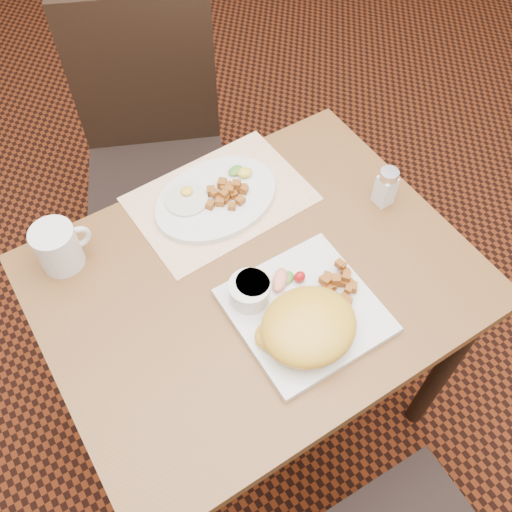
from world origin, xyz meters
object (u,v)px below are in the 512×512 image
object	(u,v)px
table	(257,303)
salt_shaker	(386,186)
chair_far	(154,148)
plate_square	(305,311)
coffee_mug	(58,247)
plate_oval	(216,199)

from	to	relation	value
table	salt_shaker	xyz separation A→B (m)	(0.36, 0.02, 0.16)
chair_far	salt_shaker	size ratio (longest dim) A/B	9.70
table	chair_far	bearing A→B (deg)	85.12
salt_shaker	plate_square	bearing A→B (deg)	-155.70
chair_far	plate_square	bearing A→B (deg)	112.70
plate_square	salt_shaker	world-z (taller)	salt_shaker
table	chair_far	xyz separation A→B (m)	(0.06, 0.68, -0.10)
salt_shaker	coffee_mug	distance (m)	0.73
plate_square	salt_shaker	distance (m)	0.36
plate_oval	chair_far	bearing A→B (deg)	86.84
chair_far	coffee_mug	xyz separation A→B (m)	(-0.39, -0.42, 0.26)
table	plate_oval	xyz separation A→B (m)	(0.03, 0.23, 0.12)
plate_square	coffee_mug	size ratio (longest dim) A/B	2.29
salt_shaker	coffee_mug	size ratio (longest dim) A/B	0.82
chair_far	salt_shaker	xyz separation A→B (m)	(0.30, -0.65, 0.26)
chair_far	salt_shaker	distance (m)	0.77
table	coffee_mug	distance (m)	0.45
chair_far	plate_square	world-z (taller)	chair_far
plate_square	salt_shaker	size ratio (longest dim) A/B	2.80
table	chair_far	distance (m)	0.69
salt_shaker	plate_oval	bearing A→B (deg)	147.83
plate_square	table	bearing A→B (deg)	106.17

